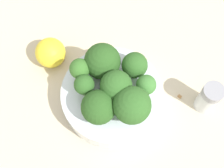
{
  "coord_description": "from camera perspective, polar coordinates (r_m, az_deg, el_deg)",
  "views": [
    {
      "loc": [
        -0.11,
        0.15,
        0.52
      ],
      "look_at": [
        0.0,
        0.0,
        0.08
      ],
      "focal_mm": 50.0,
      "sensor_mm": 36.0,
      "label": 1
    }
  ],
  "objects": [
    {
      "name": "broccoli_floret_5",
      "position": [
        0.5,
        -1.77,
        4.14
      ],
      "size": [
        0.06,
        0.06,
        0.06
      ],
      "color": "#7A9E5B",
      "rests_on": "bowl"
    },
    {
      "name": "broccoli_floret_2",
      "position": [
        0.5,
        4.15,
        3.42
      ],
      "size": [
        0.04,
        0.04,
        0.05
      ],
      "color": "#8EB770",
      "rests_on": "bowl"
    },
    {
      "name": "broccoli_floret_7",
      "position": [
        0.47,
        3.67,
        -3.93
      ],
      "size": [
        0.06,
        0.06,
        0.07
      ],
      "color": "#8EB770",
      "rests_on": "bowl"
    },
    {
      "name": "almond_crumb_1",
      "position": [
        0.59,
        -9.24,
        4.44
      ],
      "size": [
        0.01,
        0.01,
        0.01
      ],
      "primitive_type": "cube",
      "rotation": [
        0.0,
        0.0,
        1.11
      ],
      "color": "#AD7F4C",
      "rests_on": "ground_plane"
    },
    {
      "name": "lemon_wedge",
      "position": [
        0.57,
        -11.05,
        5.77
      ],
      "size": [
        0.05,
        0.05,
        0.05
      ],
      "primitive_type": "sphere",
      "color": "yellow",
      "rests_on": "ground_plane"
    },
    {
      "name": "broccoli_floret_6",
      "position": [
        0.49,
        6.23,
        -0.29
      ],
      "size": [
        0.03,
        0.03,
        0.05
      ],
      "color": "#84AD66",
      "rests_on": "bowl"
    },
    {
      "name": "pepper_shaker",
      "position": [
        0.54,
        17.22,
        -2.45
      ],
      "size": [
        0.03,
        0.03,
        0.07
      ],
      "color": "silver",
      "rests_on": "ground_plane"
    },
    {
      "name": "broccoli_floret_4",
      "position": [
        0.49,
        -5.09,
        -0.22
      ],
      "size": [
        0.03,
        0.03,
        0.05
      ],
      "color": "#84AD66",
      "rests_on": "bowl"
    },
    {
      "name": "bowl",
      "position": [
        0.53,
        -0.0,
        -2.36
      ],
      "size": [
        0.17,
        0.17,
        0.04
      ],
      "primitive_type": "cylinder",
      "color": "silver",
      "rests_on": "ground_plane"
    },
    {
      "name": "broccoli_floret_3",
      "position": [
        0.5,
        -5.86,
        2.59
      ],
      "size": [
        0.03,
        0.03,
        0.05
      ],
      "color": "#8EB770",
      "rests_on": "bowl"
    },
    {
      "name": "ground_plane",
      "position": [
        0.55,
        -0.0,
        -3.14
      ],
      "size": [
        3.0,
        3.0,
        0.0
      ],
      "primitive_type": "plane",
      "color": "beige"
    },
    {
      "name": "broccoli_floret_0",
      "position": [
        0.47,
        -2.48,
        -4.27
      ],
      "size": [
        0.05,
        0.05,
        0.06
      ],
      "color": "#8EB770",
      "rests_on": "bowl"
    },
    {
      "name": "broccoli_floret_1",
      "position": [
        0.48,
        0.58,
        -0.64
      ],
      "size": [
        0.05,
        0.05,
        0.06
      ],
      "color": "#7A9E5B",
      "rests_on": "bowl"
    },
    {
      "name": "almond_crumb_0",
      "position": [
        0.57,
        12.31,
        -2.18
      ],
      "size": [
        0.01,
        0.01,
        0.01
      ],
      "primitive_type": "cube",
      "rotation": [
        0.0,
        0.0,
        3.11
      ],
      "color": "olive",
      "rests_on": "ground_plane"
    }
  ]
}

